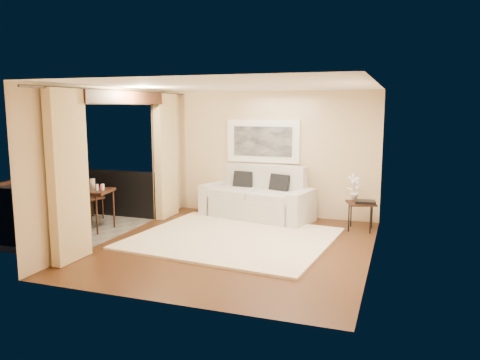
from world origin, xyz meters
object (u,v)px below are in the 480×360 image
at_px(ice_bucket, 91,183).
at_px(balcony_chair_near, 63,204).
at_px(bistro_table, 93,194).
at_px(balcony_chair_far, 86,193).
at_px(orchid, 354,187).
at_px(sofa, 258,200).
at_px(side_table, 361,205).

bearing_deg(ice_bucket, balcony_chair_near, -128.78).
xyz_separation_m(bistro_table, balcony_chair_far, (-0.63, 0.61, -0.12)).
xyz_separation_m(bistro_table, balcony_chair_near, (-0.48, -0.29, -0.17)).
relative_size(orchid, bistro_table, 0.67).
height_order(balcony_chair_far, ice_bucket, balcony_chair_far).
xyz_separation_m(sofa, ice_bucket, (-2.85, -1.85, 0.49)).
bearing_deg(side_table, sofa, 171.99).
bearing_deg(balcony_chair_near, bistro_table, 33.22).
distance_m(balcony_chair_near, ice_bucket, 0.66).
height_order(side_table, ice_bucket, ice_bucket).
relative_size(sofa, bistro_table, 3.17).
bearing_deg(sofa, balcony_chair_far, -145.67).
bearing_deg(ice_bucket, sofa, 32.92).
relative_size(orchid, balcony_chair_near, 0.57).
height_order(orchid, bistro_table, orchid).
distance_m(sofa, orchid, 2.05).
height_order(orchid, balcony_chair_near, orchid).
bearing_deg(side_table, ice_bucket, -162.88).
bearing_deg(balcony_chair_near, sofa, 36.85).
xyz_separation_m(side_table, bistro_table, (-4.88, -1.68, 0.22)).
xyz_separation_m(side_table, balcony_chair_near, (-5.35, -1.97, 0.04)).
xyz_separation_m(orchid, balcony_chair_near, (-5.20, -2.15, -0.28)).
relative_size(side_table, balcony_chair_far, 0.63).
distance_m(orchid, balcony_chair_near, 5.63).
relative_size(orchid, balcony_chair_far, 0.52).
bearing_deg(bistro_table, sofa, 36.06).
bearing_deg(bistro_table, orchid, 21.43).
distance_m(bistro_table, balcony_chair_near, 0.59).
bearing_deg(ice_bucket, side_table, 17.12).
bearing_deg(side_table, balcony_chair_near, -159.75).
distance_m(sofa, ice_bucket, 3.43).
relative_size(side_table, bistro_table, 0.80).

